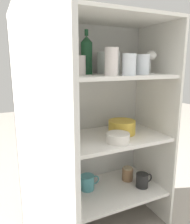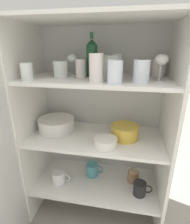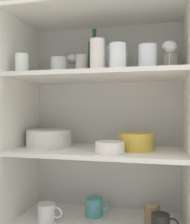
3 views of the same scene
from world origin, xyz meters
TOP-DOWN VIEW (x-y plane):
  - cupboard_back_panel at (0.00, 0.41)m, footprint 0.87×0.02m
  - cupboard_side_left at (-0.42, 0.20)m, footprint 0.02×0.43m
  - cupboard_side_right at (0.42, 0.20)m, footprint 0.02×0.43m
  - cupboard_top_panel at (0.00, 0.20)m, footprint 0.87×0.43m
  - shelf_board_lower at (0.00, 0.20)m, footprint 0.83×0.40m
  - shelf_board_middle at (0.00, 0.20)m, footprint 0.83×0.40m
  - shelf_board_upper at (0.00, 0.20)m, footprint 0.83×0.40m
  - tumbler_glass_0 at (-0.21, 0.20)m, footprint 0.08×0.08m
  - tumbler_glass_1 at (0.08, 0.17)m, footprint 0.08×0.08m
  - tumbler_glass_2 at (0.24, 0.11)m, footprint 0.08×0.08m
  - tumbler_glass_3 at (0.35, 0.32)m, footprint 0.08×0.08m
  - tumbler_glass_4 at (0.02, 0.08)m, footprint 0.07×0.07m
  - tumbler_glass_5 at (0.10, 0.32)m, footprint 0.07×0.07m
  - tumbler_glass_6 at (0.12, 0.06)m, footprint 0.07×0.07m
  - tumbler_glass_7 at (-0.35, 0.07)m, footprint 0.06×0.06m
  - tumbler_glass_8 at (-0.09, 0.22)m, footprint 0.06×0.06m
  - wine_glass_0 at (-0.16, 0.28)m, footprint 0.07×0.07m
  - wine_glass_1 at (0.34, 0.16)m, footprint 0.07×0.07m
  - wine_bottle at (-0.04, 0.26)m, footprint 0.06×0.06m
  - plate_stack_white at (-0.28, 0.23)m, footprint 0.24×0.24m
  - mixing_bowl_large at (0.18, 0.21)m, footprint 0.17×0.17m
  - serving_bowl_small at (0.08, 0.09)m, footprint 0.13×0.13m
  - coffee_mug_primary at (-0.04, 0.26)m, footprint 0.13×0.09m
  - coffee_mug_extra_1 at (0.30, 0.13)m, footprint 0.12×0.08m
  - coffee_mug_extra_2 at (-0.25, 0.14)m, footprint 0.13×0.09m
  - storage_jar at (0.26, 0.25)m, footprint 0.08×0.08m

SIDE VIEW (x-z plane):
  - shelf_board_lower at x=0.00m, z-range 0.21..0.23m
  - coffee_mug_extra_2 at x=-0.25m, z-range 0.23..0.32m
  - storage_jar at x=0.26m, z-range 0.23..0.33m
  - coffee_mug_extra_1 at x=0.30m, z-range 0.23..0.32m
  - coffee_mug_primary at x=-0.04m, z-range 0.23..0.33m
  - shelf_board_middle at x=0.00m, z-range 0.57..0.59m
  - serving_bowl_small at x=0.08m, z-range 0.60..0.65m
  - cupboard_back_panel at x=0.00m, z-range 0.00..1.26m
  - cupboard_side_left at x=-0.42m, z-range 0.00..1.26m
  - cupboard_side_right at x=0.42m, z-range 0.00..1.26m
  - plate_stack_white at x=-0.28m, z-range 0.59..0.68m
  - mixing_bowl_large at x=0.18m, z-range 0.60..0.68m
  - shelf_board_upper at x=0.00m, z-range 0.95..0.97m
  - tumbler_glass_7 at x=-0.35m, z-range 0.97..1.06m
  - tumbler_glass_0 at x=-0.21m, z-range 0.97..1.06m
  - tumbler_glass_8 at x=-0.09m, z-range 0.97..1.07m
  - tumbler_glass_3 at x=0.35m, z-range 0.97..1.07m
  - tumbler_glass_2 at x=0.24m, z-range 0.97..1.08m
  - tumbler_glass_6 at x=0.12m, z-range 0.97..1.08m
  - tumbler_glass_1 at x=0.08m, z-range 0.97..1.09m
  - tumbler_glass_5 at x=0.10m, z-range 0.97..1.10m
  - tumbler_glass_4 at x=0.02m, z-range 0.97..1.11m
  - wine_glass_0 at x=-0.16m, z-range 0.99..1.12m
  - wine_glass_1 at x=0.34m, z-range 1.00..1.13m
  - wine_bottle at x=-0.04m, z-range 0.95..1.20m
  - cupboard_top_panel at x=0.00m, z-range 1.26..1.28m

